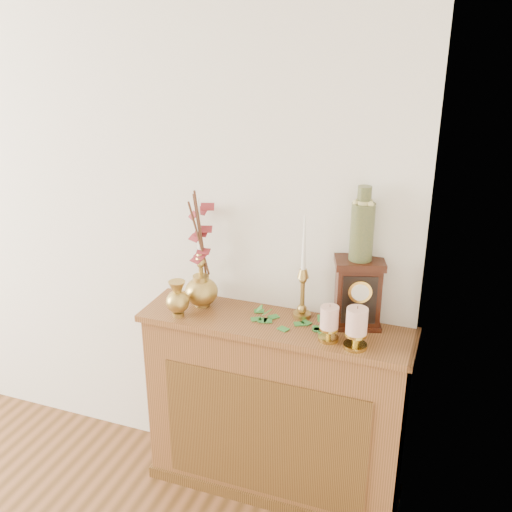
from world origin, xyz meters
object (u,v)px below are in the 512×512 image
at_px(bud_vase, 178,299).
at_px(ginger_jar, 202,251).
at_px(ceramic_vase, 362,227).
at_px(candlestick_center, 303,285).
at_px(candlestick_left, 201,270).
at_px(mantel_clock, 358,294).

bearing_deg(bud_vase, ginger_jar, 75.04).
relative_size(ginger_jar, ceramic_vase, 1.81).
bearing_deg(bud_vase, candlestick_center, 19.41).
relative_size(candlestick_left, candlestick_center, 1.07).
distance_m(candlestick_left, bud_vase, 0.19).
height_order(bud_vase, ceramic_vase, ceramic_vase).
xyz_separation_m(candlestick_left, bud_vase, (-0.04, -0.17, -0.08)).
xyz_separation_m(mantel_clock, ceramic_vase, (-0.00, 0.00, 0.30)).
relative_size(candlestick_left, ceramic_vase, 1.62).
xyz_separation_m(candlestick_center, ginger_jar, (-0.48, -0.01, 0.10)).
xyz_separation_m(candlestick_left, candlestick_center, (0.49, 0.02, -0.01)).
distance_m(bud_vase, mantel_clock, 0.80).
bearing_deg(candlestick_center, candlestick_left, -177.60).
bearing_deg(bud_vase, mantel_clock, 13.96).
distance_m(candlestick_left, ginger_jar, 0.09).
bearing_deg(candlestick_center, ginger_jar, -178.41).
distance_m(candlestick_left, mantel_clock, 0.73).
bearing_deg(ginger_jar, candlestick_left, -128.16).
distance_m(candlestick_center, ceramic_vase, 0.39).
relative_size(bud_vase, ceramic_vase, 0.54).
bearing_deg(bud_vase, ceramic_vase, 14.16).
distance_m(candlestick_left, ceramic_vase, 0.79).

